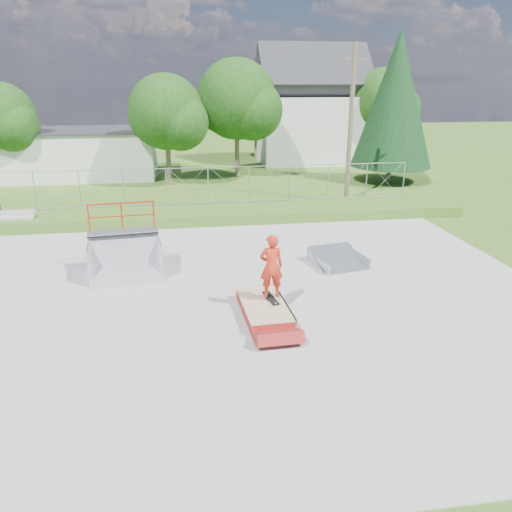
# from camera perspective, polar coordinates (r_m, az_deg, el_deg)

# --- Properties ---
(ground) EXTENTS (120.00, 120.00, 0.00)m
(ground) POSITION_cam_1_polar(r_m,az_deg,el_deg) (14.90, -2.88, -5.35)
(ground) COLOR #355D1A
(ground) RESTS_ON ground
(concrete_pad) EXTENTS (20.00, 16.00, 0.04)m
(concrete_pad) POSITION_cam_1_polar(r_m,az_deg,el_deg) (14.89, -2.88, -5.28)
(concrete_pad) COLOR #969694
(concrete_pad) RESTS_ON ground
(grass_berm) EXTENTS (24.00, 3.00, 0.50)m
(grass_berm) POSITION_cam_1_polar(r_m,az_deg,el_deg) (23.76, -5.24, 4.81)
(grass_berm) COLOR #355D1A
(grass_berm) RESTS_ON ground
(grind_box) EXTENTS (1.33, 2.55, 0.37)m
(grind_box) POSITION_cam_1_polar(r_m,az_deg,el_deg) (14.06, 0.93, -6.09)
(grind_box) COLOR maroon
(grind_box) RESTS_ON concrete_pad
(quarter_pipe) EXTENTS (2.54, 2.22, 2.33)m
(quarter_pipe) POSITION_cam_1_polar(r_m,az_deg,el_deg) (16.93, -14.84, 1.34)
(quarter_pipe) COLOR #A6A8AF
(quarter_pipe) RESTS_ON concrete_pad
(flat_bank_ramp) EXTENTS (1.96, 2.05, 0.51)m
(flat_bank_ramp) POSITION_cam_1_polar(r_m,az_deg,el_deg) (17.92, 9.40, -0.32)
(flat_bank_ramp) COLOR #A6A8AF
(flat_bank_ramp) RESTS_ON concrete_pad
(skateboard) EXTENTS (0.42, 0.82, 0.13)m
(skateboard) POSITION_cam_1_polar(r_m,az_deg,el_deg) (14.15, 1.72, -4.89)
(skateboard) COLOR black
(skateboard) RESTS_ON grind_box
(skater) EXTENTS (0.67, 0.44, 1.81)m
(skater) POSITION_cam_1_polar(r_m,az_deg,el_deg) (13.80, 1.76, -1.46)
(skater) COLOR red
(skater) RESTS_ON grind_box
(concrete_stairs) EXTENTS (1.50, 1.60, 0.80)m
(concrete_stairs) POSITION_cam_1_polar(r_m,az_deg,el_deg) (24.03, -25.82, 3.45)
(concrete_stairs) COLOR #969694
(concrete_stairs) RESTS_ON ground
(chain_link_fence) EXTENTS (20.00, 0.06, 1.80)m
(chain_link_fence) POSITION_cam_1_polar(r_m,az_deg,el_deg) (24.48, -5.47, 8.01)
(chain_link_fence) COLOR gray
(chain_link_fence) RESTS_ON grass_berm
(utility_building_flat) EXTENTS (10.00, 6.00, 3.00)m
(utility_building_flat) POSITION_cam_1_polar(r_m,az_deg,el_deg) (36.40, -19.52, 10.95)
(utility_building_flat) COLOR silver
(utility_building_flat) RESTS_ON ground
(gable_house) EXTENTS (8.40, 6.08, 8.94)m
(gable_house) POSITION_cam_1_polar(r_m,az_deg,el_deg) (40.84, 6.25, 16.05)
(gable_house) COLOR silver
(gable_house) RESTS_ON ground
(utility_pole) EXTENTS (0.24, 0.24, 8.00)m
(utility_pole) POSITION_cam_1_polar(r_m,az_deg,el_deg) (27.02, 10.75, 14.43)
(utility_pole) COLOR brown
(utility_pole) RESTS_ON ground
(tree_left_near) EXTENTS (4.76, 4.48, 6.65)m
(tree_left_near) POSITION_cam_1_polar(r_m,az_deg,el_deg) (31.36, -9.79, 15.59)
(tree_left_near) COLOR brown
(tree_left_near) RESTS_ON ground
(tree_center) EXTENTS (5.44, 5.12, 7.60)m
(tree_center) POSITION_cam_1_polar(r_m,az_deg,el_deg) (33.54, -1.69, 17.13)
(tree_center) COLOR brown
(tree_center) RESTS_ON ground
(tree_left_far) EXTENTS (4.42, 4.16, 6.18)m
(tree_left_far) POSITION_cam_1_polar(r_m,az_deg,el_deg) (34.99, -26.83, 13.73)
(tree_left_far) COLOR brown
(tree_left_far) RESTS_ON ground
(tree_right_far) EXTENTS (5.10, 4.80, 7.12)m
(tree_right_far) POSITION_cam_1_polar(r_m,az_deg,el_deg) (40.42, 14.66, 16.53)
(tree_right_far) COLOR brown
(tree_right_far) RESTS_ON ground
(tree_back_mid) EXTENTS (4.08, 3.84, 5.70)m
(tree_back_mid) POSITION_cam_1_polar(r_m,az_deg,el_deg) (41.90, 0.36, 15.97)
(tree_back_mid) COLOR brown
(tree_back_mid) RESTS_ON ground
(conifer_tree) EXTENTS (5.04, 5.04, 9.10)m
(conifer_tree) POSITION_cam_1_polar(r_m,az_deg,el_deg) (33.24, 15.65, 16.79)
(conifer_tree) COLOR brown
(conifer_tree) RESTS_ON ground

